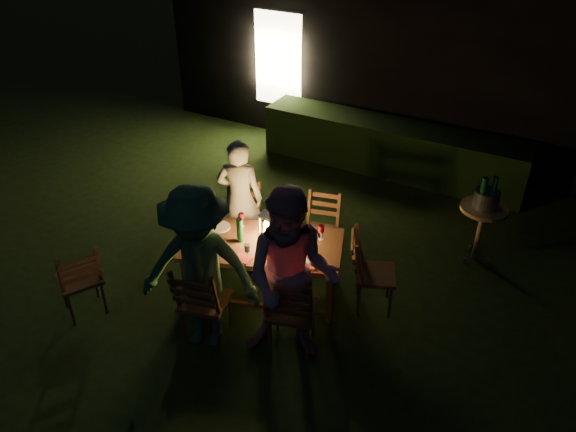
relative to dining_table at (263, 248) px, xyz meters
The scene contains 29 objects.
garden_envelope 6.13m from the dining_table, 83.58° to the left, with size 40.00×40.00×3.20m.
dining_table is the anchor object (origin of this frame).
chair_near_left 0.95m from the dining_table, 100.97° to the right, with size 0.56×0.59×1.03m.
chair_near_right 0.95m from the dining_table, 40.39° to the right, with size 0.59×0.61×1.04m.
chair_far_left 0.96m from the dining_table, 139.63° to the left, with size 0.54×0.56×0.97m.
chair_far_right 1.02m from the dining_table, 73.73° to the left, with size 0.49×0.52×0.91m.
chair_end 1.28m from the dining_table, 19.36° to the left, with size 0.60×0.58×0.98m.
chair_spare 2.02m from the dining_table, 142.54° to the right, with size 0.61×0.60×0.96m.
person_house_side 0.94m from the dining_table, 138.16° to the left, with size 0.56×0.37×1.54m, color #EDEBCA.
person_opp_right 0.98m from the dining_table, 41.84° to the right, with size 0.91×0.71×1.88m, color #C2859A.
person_opp_left 0.97m from the dining_table, 99.35° to the right, with size 1.18×0.68×1.83m, color #31623E.
lantern 0.24m from the dining_table, 64.40° to the left, with size 0.16×0.16×0.35m.
plate_far_left 0.60m from the dining_table, behind, with size 0.25×0.25×0.01m, color white.
plate_near_left 0.60m from the dining_table, 138.79° to the right, with size 0.25×0.25×0.01m, color white.
plate_far_right 0.51m from the dining_table, 45.46° to the left, with size 0.25×0.25×0.01m, color white.
plate_near_right 0.51m from the dining_table, ahead, with size 0.25×0.25×0.01m, color white.
wineglass_a 0.44m from the dining_table, 156.38° to the left, with size 0.06×0.06×0.18m, color #59070F, non-canonical shape.
wineglass_b 0.75m from the dining_table, 151.13° to the right, with size 0.06×0.06×0.18m, color #59070F, non-canonical shape.
wineglass_c 0.44m from the dining_table, 23.62° to the right, with size 0.06×0.06×0.18m, color #59070F, non-canonical shape.
wineglass_d 0.66m from the dining_table, 35.59° to the left, with size 0.06×0.06×0.18m, color #59070F, non-canonical shape.
wineglass_e 0.35m from the dining_table, 89.03° to the right, with size 0.06×0.06×0.18m, color silver, non-canonical shape.
bottle_table 0.33m from the dining_table, 160.60° to the right, with size 0.07×0.07×0.28m, color #0F471E.
napkin_left 0.36m from the dining_table, 95.71° to the right, with size 0.18×0.14×0.01m, color red.
napkin_right 0.63m from the dining_table, ahead, with size 0.18×0.14×0.01m, color red.
phone 0.69m from the dining_table, 134.77° to the right, with size 0.14×0.07×0.01m, color black.
side_table 2.71m from the dining_table, 43.51° to the left, with size 0.56×0.56×0.76m.
ice_bucket 2.72m from the dining_table, 43.51° to the left, with size 0.30×0.30×0.22m, color #A5A8AD.
bottle_bucket_a 2.66m from the dining_table, 43.62° to the left, with size 0.07×0.07×0.32m, color #0F471E.
bottle_bucket_b 2.79m from the dining_table, 43.40° to the left, with size 0.07×0.07×0.32m, color #0F471E.
Camera 1 is at (1.97, -4.13, 4.26)m, focal length 35.00 mm.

